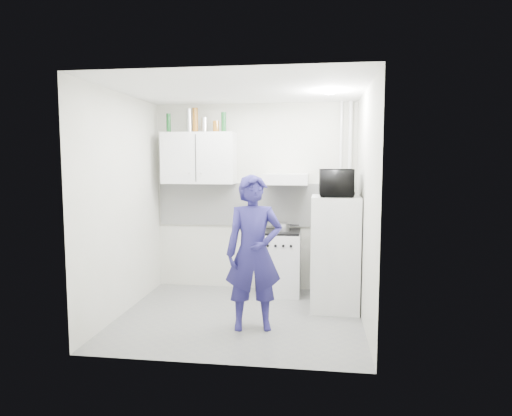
# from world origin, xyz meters

# --- Properties ---
(floor) EXTENTS (2.80, 2.80, 0.00)m
(floor) POSITION_xyz_m (0.00, 0.00, 0.00)
(floor) COLOR slate
(floor) RESTS_ON ground
(ceiling) EXTENTS (2.80, 2.80, 0.00)m
(ceiling) POSITION_xyz_m (0.00, 0.00, 2.60)
(ceiling) COLOR white
(ceiling) RESTS_ON wall_back
(wall_back) EXTENTS (2.80, 0.00, 2.80)m
(wall_back) POSITION_xyz_m (0.00, 1.25, 1.30)
(wall_back) COLOR beige
(wall_back) RESTS_ON floor
(wall_left) EXTENTS (0.00, 2.60, 2.60)m
(wall_left) POSITION_xyz_m (-1.40, 0.00, 1.30)
(wall_left) COLOR beige
(wall_left) RESTS_ON floor
(wall_right) EXTENTS (0.00, 2.60, 2.60)m
(wall_right) POSITION_xyz_m (1.40, 0.00, 1.30)
(wall_right) COLOR beige
(wall_right) RESTS_ON floor
(person) EXTENTS (0.68, 0.52, 1.67)m
(person) POSITION_xyz_m (0.21, -0.33, 0.83)
(person) COLOR navy
(person) RESTS_ON floor
(stove) EXTENTS (0.53, 0.53, 0.84)m
(stove) POSITION_xyz_m (0.40, 1.00, 0.42)
(stove) COLOR silver
(stove) RESTS_ON floor
(fridge) EXTENTS (0.58, 0.58, 1.39)m
(fridge) POSITION_xyz_m (1.10, 0.45, 0.70)
(fridge) COLOR silver
(fridge) RESTS_ON floor
(stove_top) EXTENTS (0.51, 0.51, 0.03)m
(stove_top) POSITION_xyz_m (0.40, 1.00, 0.86)
(stove_top) COLOR black
(stove_top) RESTS_ON stove
(saucepan) EXTENTS (0.18, 0.18, 0.10)m
(saucepan) POSITION_xyz_m (0.42, 1.00, 0.92)
(saucepan) COLOR silver
(saucepan) RESTS_ON stove_top
(microwave) EXTENTS (0.59, 0.41, 0.32)m
(microwave) POSITION_xyz_m (1.10, 0.45, 1.55)
(microwave) COLOR black
(microwave) RESTS_ON fridge
(bottle_a) EXTENTS (0.06, 0.06, 0.26)m
(bottle_a) POSITION_xyz_m (-1.18, 1.07, 2.33)
(bottle_a) COLOR #144C1E
(bottle_a) RESTS_ON upper_cabinet
(bottle_c) EXTENTS (0.08, 0.08, 0.32)m
(bottle_c) POSITION_xyz_m (-0.88, 1.07, 2.36)
(bottle_c) COLOR silver
(bottle_c) RESTS_ON upper_cabinet
(bottle_d) EXTENTS (0.08, 0.08, 0.33)m
(bottle_d) POSITION_xyz_m (-0.80, 1.07, 2.37)
(bottle_d) COLOR brown
(bottle_d) RESTS_ON upper_cabinet
(canister_a) EXTENTS (0.08, 0.08, 0.20)m
(canister_a) POSITION_xyz_m (-0.67, 1.07, 2.30)
(canister_a) COLOR silver
(canister_a) RESTS_ON upper_cabinet
(canister_b) EXTENTS (0.08, 0.08, 0.16)m
(canister_b) POSITION_xyz_m (-0.51, 1.07, 2.28)
(canister_b) COLOR brown
(canister_b) RESTS_ON upper_cabinet
(bottle_e) EXTENTS (0.07, 0.07, 0.27)m
(bottle_e) POSITION_xyz_m (-0.40, 1.07, 2.33)
(bottle_e) COLOR #144C1E
(bottle_e) RESTS_ON upper_cabinet
(upper_cabinet) EXTENTS (1.00, 0.35, 0.70)m
(upper_cabinet) POSITION_xyz_m (-0.75, 1.07, 1.85)
(upper_cabinet) COLOR silver
(upper_cabinet) RESTS_ON wall_back
(range_hood) EXTENTS (0.60, 0.50, 0.14)m
(range_hood) POSITION_xyz_m (0.45, 1.00, 1.57)
(range_hood) COLOR silver
(range_hood) RESTS_ON wall_back
(backsplash) EXTENTS (2.74, 0.03, 0.60)m
(backsplash) POSITION_xyz_m (0.00, 1.24, 1.20)
(backsplash) COLOR white
(backsplash) RESTS_ON wall_back
(pipe_a) EXTENTS (0.05, 0.05, 2.60)m
(pipe_a) POSITION_xyz_m (1.30, 1.17, 1.30)
(pipe_a) COLOR silver
(pipe_a) RESTS_ON floor
(pipe_b) EXTENTS (0.04, 0.04, 2.60)m
(pipe_b) POSITION_xyz_m (1.18, 1.17, 1.30)
(pipe_b) COLOR silver
(pipe_b) RESTS_ON floor
(ceiling_spot_fixture) EXTENTS (0.10, 0.10, 0.02)m
(ceiling_spot_fixture) POSITION_xyz_m (1.00, 0.20, 2.57)
(ceiling_spot_fixture) COLOR white
(ceiling_spot_fixture) RESTS_ON ceiling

